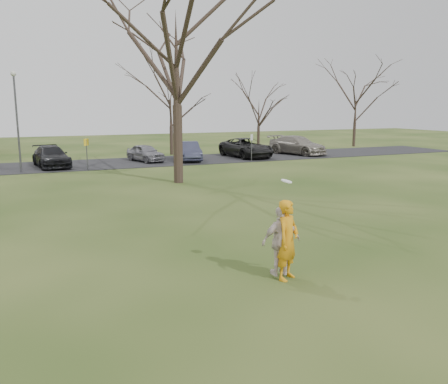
{
  "coord_description": "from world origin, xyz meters",
  "views": [
    {
      "loc": [
        -5.59,
        -9.0,
        4.14
      ],
      "look_at": [
        0.0,
        4.0,
        1.5
      ],
      "focal_mm": 36.88,
      "sensor_mm": 36.0,
      "label": 1
    }
  ],
  "objects_px": {
    "car_7": "(297,145)",
    "catching_play": "(281,241)",
    "car_4": "(145,153)",
    "player_defender": "(288,240)",
    "big_tree": "(176,51)",
    "lamp_post": "(16,109)",
    "car_6": "(246,148)",
    "car_5": "(188,151)",
    "car_3": "(51,157)"
  },
  "relations": [
    {
      "from": "car_7",
      "to": "lamp_post",
      "type": "xyz_separation_m",
      "value": [
        -21.99,
        -2.6,
        3.14
      ]
    },
    {
      "from": "car_4",
      "to": "car_5",
      "type": "height_order",
      "value": "car_5"
    },
    {
      "from": "player_defender",
      "to": "big_tree",
      "type": "xyz_separation_m",
      "value": [
        1.98,
        14.83,
        6.02
      ]
    },
    {
      "from": "car_6",
      "to": "catching_play",
      "type": "xyz_separation_m",
      "value": [
        -11.01,
        -24.53,
        0.12
      ]
    },
    {
      "from": "player_defender",
      "to": "big_tree",
      "type": "relative_size",
      "value": 0.14
    },
    {
      "from": "car_5",
      "to": "car_6",
      "type": "relative_size",
      "value": 0.79
    },
    {
      "from": "car_5",
      "to": "player_defender",
      "type": "bearing_deg",
      "value": -93.28
    },
    {
      "from": "car_4",
      "to": "car_6",
      "type": "xyz_separation_m",
      "value": [
        8.28,
        -0.36,
        0.13
      ]
    },
    {
      "from": "player_defender",
      "to": "car_5",
      "type": "height_order",
      "value": "player_defender"
    },
    {
      "from": "car_5",
      "to": "car_7",
      "type": "distance_m",
      "value": 10.21
    },
    {
      "from": "big_tree",
      "to": "car_6",
      "type": "bearing_deg",
      "value": 47.76
    },
    {
      "from": "lamp_post",
      "to": "car_4",
      "type": "bearing_deg",
      "value": 17.28
    },
    {
      "from": "car_6",
      "to": "lamp_post",
      "type": "xyz_separation_m",
      "value": [
        -16.93,
        -2.33,
        3.16
      ]
    },
    {
      "from": "car_3",
      "to": "car_6",
      "type": "relative_size",
      "value": 0.88
    },
    {
      "from": "catching_play",
      "to": "lamp_post",
      "type": "xyz_separation_m",
      "value": [
        -5.92,
        22.19,
        3.04
      ]
    },
    {
      "from": "car_7",
      "to": "catching_play",
      "type": "xyz_separation_m",
      "value": [
        -16.07,
        -24.79,
        0.1
      ]
    },
    {
      "from": "car_6",
      "to": "lamp_post",
      "type": "relative_size",
      "value": 0.88
    },
    {
      "from": "car_6",
      "to": "big_tree",
      "type": "distance_m",
      "value": 14.65
    },
    {
      "from": "player_defender",
      "to": "car_3",
      "type": "relative_size",
      "value": 0.4
    },
    {
      "from": "lamp_post",
      "to": "car_3",
      "type": "bearing_deg",
      "value": 47.32
    },
    {
      "from": "car_7",
      "to": "car_3",
      "type": "bearing_deg",
      "value": 162.09
    },
    {
      "from": "car_3",
      "to": "catching_play",
      "type": "relative_size",
      "value": 2.06
    },
    {
      "from": "car_5",
      "to": "lamp_post",
      "type": "relative_size",
      "value": 0.7
    },
    {
      "from": "car_4",
      "to": "player_defender",
      "type": "bearing_deg",
      "value": -112.63
    },
    {
      "from": "catching_play",
      "to": "big_tree",
      "type": "relative_size",
      "value": 0.17
    },
    {
      "from": "player_defender",
      "to": "car_5",
      "type": "xyz_separation_m",
      "value": [
        5.78,
        24.27,
        -0.22
      ]
    },
    {
      "from": "car_7",
      "to": "lamp_post",
      "type": "distance_m",
      "value": 22.37
    },
    {
      "from": "player_defender",
      "to": "car_3",
      "type": "distance_m",
      "value": 24.76
    },
    {
      "from": "car_5",
      "to": "car_7",
      "type": "relative_size",
      "value": 0.8
    },
    {
      "from": "car_3",
      "to": "car_7",
      "type": "distance_m",
      "value": 20.08
    },
    {
      "from": "car_6",
      "to": "catching_play",
      "type": "height_order",
      "value": "catching_play"
    },
    {
      "from": "car_4",
      "to": "car_7",
      "type": "xyz_separation_m",
      "value": [
        13.35,
        -0.09,
        0.15
      ]
    },
    {
      "from": "player_defender",
      "to": "car_6",
      "type": "relative_size",
      "value": 0.35
    },
    {
      "from": "catching_play",
      "to": "big_tree",
      "type": "height_order",
      "value": "big_tree"
    },
    {
      "from": "car_5",
      "to": "big_tree",
      "type": "distance_m",
      "value": 11.94
    },
    {
      "from": "player_defender",
      "to": "car_4",
      "type": "distance_m",
      "value": 25.16
    },
    {
      "from": "car_4",
      "to": "lamp_post",
      "type": "distance_m",
      "value": 9.63
    },
    {
      "from": "car_4",
      "to": "lamp_post",
      "type": "relative_size",
      "value": 0.6
    },
    {
      "from": "car_7",
      "to": "catching_play",
      "type": "relative_size",
      "value": 2.31
    },
    {
      "from": "car_7",
      "to": "big_tree",
      "type": "bearing_deg",
      "value": -163.55
    },
    {
      "from": "car_4",
      "to": "car_6",
      "type": "height_order",
      "value": "car_6"
    },
    {
      "from": "car_6",
      "to": "car_5",
      "type": "bearing_deg",
      "value": 179.62
    },
    {
      "from": "car_3",
      "to": "lamp_post",
      "type": "relative_size",
      "value": 0.77
    },
    {
      "from": "car_4",
      "to": "car_5",
      "type": "relative_size",
      "value": 0.86
    },
    {
      "from": "car_5",
      "to": "car_7",
      "type": "xyz_separation_m",
      "value": [
        10.19,
        0.66,
        0.07
      ]
    },
    {
      "from": "catching_play",
      "to": "car_7",
      "type": "bearing_deg",
      "value": 57.04
    },
    {
      "from": "player_defender",
      "to": "lamp_post",
      "type": "relative_size",
      "value": 0.31
    },
    {
      "from": "car_3",
      "to": "big_tree",
      "type": "bearing_deg",
      "value": -65.01
    },
    {
      "from": "player_defender",
      "to": "lamp_post",
      "type": "xyz_separation_m",
      "value": [
        -6.02,
        22.33,
        2.99
      ]
    },
    {
      "from": "car_7",
      "to": "car_4",
      "type": "bearing_deg",
      "value": 160.24
    }
  ]
}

